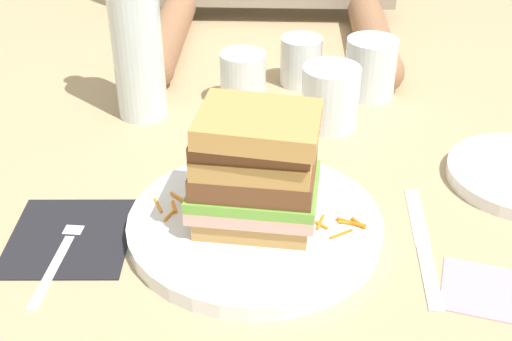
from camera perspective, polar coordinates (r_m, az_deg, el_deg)
name	(u,v)px	position (r m, az deg, el deg)	size (l,w,h in m)	color
ground_plane	(272,236)	(0.70, 1.36, -5.61)	(3.00, 3.00, 0.00)	tan
main_plate	(255,224)	(0.71, -0.10, -4.65)	(0.27, 0.27, 0.02)	white
sandwich	(255,168)	(0.67, -0.05, 0.20)	(0.14, 0.12, 0.13)	tan
carrot_shred_0	(197,205)	(0.72, -5.12, -2.97)	(0.00, 0.00, 0.02)	orange
carrot_shred_1	(170,215)	(0.71, -7.40, -3.77)	(0.00, 0.00, 0.02)	orange
carrot_shred_2	(174,207)	(0.72, -7.02, -3.09)	(0.00, 0.00, 0.02)	orange
carrot_shred_3	(180,199)	(0.73, -6.55, -2.41)	(0.00, 0.00, 0.03)	orange
carrot_shred_4	(158,205)	(0.72, -8.39, -2.95)	(0.00, 0.00, 0.03)	orange
carrot_shred_5	(349,224)	(0.70, 7.96, -4.53)	(0.00, 0.00, 0.02)	orange
carrot_shred_6	(359,226)	(0.69, 8.79, -4.71)	(0.00, 0.00, 0.02)	orange
carrot_shred_7	(320,221)	(0.70, 5.53, -4.32)	(0.00, 0.00, 0.02)	orange
carrot_shred_8	(316,221)	(0.70, 5.17, -4.30)	(0.00, 0.00, 0.03)	orange
carrot_shred_9	(351,221)	(0.70, 8.14, -4.33)	(0.00, 0.00, 0.03)	orange
carrot_shred_10	(341,234)	(0.68, 7.32, -5.40)	(0.00, 0.00, 0.03)	orange
carrot_shred_11	(354,224)	(0.70, 8.44, -4.52)	(0.00, 0.00, 0.02)	orange
napkin_dark	(70,236)	(0.73, -15.65, -5.44)	(0.13, 0.14, 0.00)	black
fork	(62,247)	(0.71, -16.26, -6.33)	(0.02, 0.17, 0.00)	silver
knife	(423,246)	(0.71, 14.16, -6.32)	(0.02, 0.20, 0.00)	silver
juice_glass	(330,99)	(0.90, 6.38, 6.11)	(0.08, 0.08, 0.08)	white
water_bottle	(134,17)	(0.90, -10.39, 12.81)	(0.07, 0.07, 0.31)	silver
empty_tumbler_0	(301,61)	(1.02, 3.88, 9.35)	(0.06, 0.06, 0.07)	silver
empty_tumbler_1	(243,79)	(0.95, -1.12, 7.86)	(0.07, 0.07, 0.08)	silver
empty_tumbler_2	(371,68)	(0.99, 9.79, 8.67)	(0.07, 0.07, 0.09)	silver
napkin_pink	(483,289)	(0.67, 18.92, -9.62)	(0.08, 0.08, 0.00)	pink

